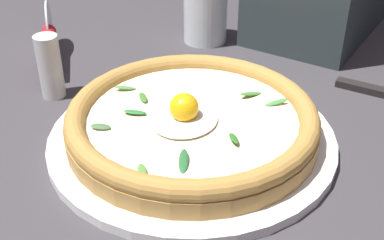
{
  "coord_description": "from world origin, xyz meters",
  "views": [
    {
      "loc": [
        0.47,
        0.22,
        0.35
      ],
      "look_at": [
        0.04,
        -0.04,
        0.03
      ],
      "focal_mm": 47.91,
      "sensor_mm": 36.0,
      "label": 1
    }
  ],
  "objects": [
    {
      "name": "ground_plane",
      "position": [
        0.0,
        0.0,
        -0.01
      ],
      "size": [
        2.4,
        2.4,
        0.03
      ],
      "primitive_type": "cube",
      "color": "#39363A",
      "rests_on": "ground"
    },
    {
      "name": "pizza_plate",
      "position": [
        0.04,
        -0.04,
        0.01
      ],
      "size": [
        0.34,
        0.34,
        0.01
      ],
      "primitive_type": "cylinder",
      "color": "white",
      "rests_on": "ground"
    },
    {
      "name": "pizza",
      "position": [
        0.04,
        -0.04,
        0.03
      ],
      "size": [
        0.29,
        0.29,
        0.06
      ],
      "color": "#AD8141",
      "rests_on": "pizza_plate"
    },
    {
      "name": "pizza_cutter",
      "position": [
        -0.03,
        -0.33,
        0.04
      ],
      "size": [
        0.13,
        0.12,
        0.08
      ],
      "color": "silver",
      "rests_on": "ground"
    },
    {
      "name": "drinking_glass",
      "position": [
        -0.23,
        -0.17,
        0.04
      ],
      "size": [
        0.07,
        0.07,
        0.1
      ],
      "color": "silver",
      "rests_on": "ground"
    },
    {
      "name": "pepper_shaker",
      "position": [
        0.04,
        -0.26,
        0.04
      ],
      "size": [
        0.03,
        0.03,
        0.09
      ],
      "primitive_type": "cylinder",
      "color": "silver",
      "rests_on": "ground"
    }
  ]
}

